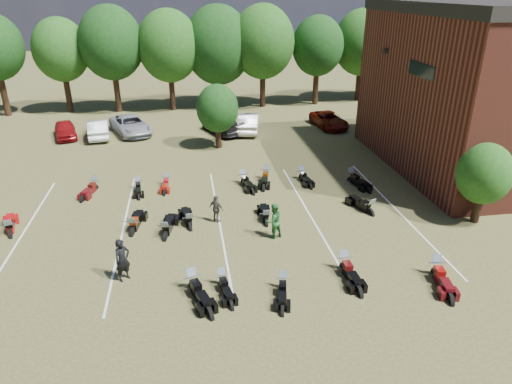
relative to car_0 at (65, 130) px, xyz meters
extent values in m
plane|color=brown|center=(14.34, -20.03, -0.68)|extent=(160.00, 160.00, 0.00)
imported|color=maroon|center=(0.00, 0.00, 0.00)|extent=(2.61, 4.29, 1.36)
imported|color=silver|center=(2.71, -0.33, 0.06)|extent=(2.25, 4.72, 1.49)
imported|color=#97989F|center=(5.27, 0.33, 0.08)|extent=(4.33, 6.00, 1.52)
imported|color=black|center=(12.97, -0.69, 0.03)|extent=(3.69, 5.33, 1.43)
imported|color=navy|center=(15.30, 0.28, -0.03)|extent=(2.88, 4.11, 1.30)
imported|color=#B4B6B0|center=(15.29, -0.68, 0.11)|extent=(2.71, 5.09, 1.59)
imported|color=#611105|center=(22.55, -0.39, -0.02)|extent=(2.75, 4.99, 1.32)
imported|color=#3D3D42|center=(28.12, 0.31, 0.11)|extent=(3.29, 5.78, 1.58)
imported|color=black|center=(6.90, -21.54, 0.28)|extent=(0.84, 0.80, 1.93)
imported|color=#25642C|center=(13.89, -19.00, 0.24)|extent=(1.09, 0.98, 1.84)
imported|color=#504D45|center=(11.22, -16.91, 0.09)|extent=(0.93, 0.89, 1.55)
cube|color=black|center=(23.69, -8.03, 6.82)|extent=(0.30, 0.40, 0.30)
cube|color=black|center=(23.81, -13.03, 6.32)|extent=(0.06, 3.00, 0.80)
cylinder|color=black|center=(-6.66, 8.97, 1.36)|extent=(0.58, 0.58, 4.08)
ellipsoid|color=#1E4C19|center=(-6.66, 8.97, 5.65)|extent=(6.00, 6.00, 6.90)
cylinder|color=black|center=(-1.66, 8.97, 1.36)|extent=(0.58, 0.58, 4.08)
ellipsoid|color=#1E4C19|center=(-1.66, 8.97, 5.65)|extent=(6.00, 6.00, 6.90)
cylinder|color=black|center=(3.34, 8.97, 1.36)|extent=(0.57, 0.58, 4.08)
ellipsoid|color=#1E4C19|center=(3.34, 8.97, 5.65)|extent=(6.00, 6.00, 6.90)
cylinder|color=black|center=(8.34, 8.97, 1.36)|extent=(0.57, 0.58, 4.08)
ellipsoid|color=#1E4C19|center=(8.34, 8.97, 5.65)|extent=(6.00, 6.00, 6.90)
cylinder|color=black|center=(13.34, 8.97, 1.36)|extent=(0.58, 0.58, 4.08)
ellipsoid|color=#1E4C19|center=(13.34, 8.97, 5.65)|extent=(6.00, 6.00, 6.90)
cylinder|color=black|center=(18.34, 8.97, 1.36)|extent=(0.57, 0.58, 4.08)
ellipsoid|color=#1E4C19|center=(18.34, 8.97, 5.65)|extent=(6.00, 6.00, 6.90)
cylinder|color=black|center=(23.34, 8.97, 1.36)|extent=(0.57, 0.58, 4.08)
ellipsoid|color=#1E4C19|center=(23.34, 8.97, 5.65)|extent=(6.00, 6.00, 6.90)
cylinder|color=black|center=(28.34, 8.97, 1.36)|extent=(0.57, 0.58, 4.08)
ellipsoid|color=#1E4C19|center=(28.34, 8.97, 5.65)|extent=(6.00, 6.00, 6.90)
cylinder|color=black|center=(33.34, 8.97, 1.36)|extent=(0.58, 0.58, 4.08)
ellipsoid|color=#1E4C19|center=(33.34, 8.97, 5.65)|extent=(6.00, 6.00, 6.90)
cylinder|color=black|center=(38.34, 8.97, 1.36)|extent=(0.58, 0.58, 4.08)
ellipsoid|color=#1E4C19|center=(38.34, 8.97, 5.65)|extent=(6.00, 6.00, 6.90)
cylinder|color=black|center=(24.84, -19.03, 0.17)|extent=(0.24, 0.24, 1.71)
sphere|color=#1E4C19|center=(24.84, -19.03, 2.08)|extent=(2.80, 2.80, 2.80)
cylinder|color=black|center=(12.34, -4.53, 0.27)|extent=(0.24, 0.24, 1.90)
sphere|color=#1E4C19|center=(12.34, -4.53, 2.42)|extent=(3.20, 3.20, 3.20)
cube|color=silver|center=(1.34, -17.03, -0.68)|extent=(0.10, 14.00, 0.01)
cube|color=silver|center=(6.34, -17.03, -0.68)|extent=(0.10, 14.00, 0.01)
cube|color=silver|center=(11.34, -17.03, -0.68)|extent=(0.10, 14.00, 0.01)
cube|color=silver|center=(16.34, -17.03, -0.68)|extent=(0.10, 14.00, 0.01)
cube|color=silver|center=(21.34, -17.03, -0.68)|extent=(0.10, 14.00, 0.01)
camera|label=1|loc=(9.90, -38.55, 10.79)|focal=32.00mm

